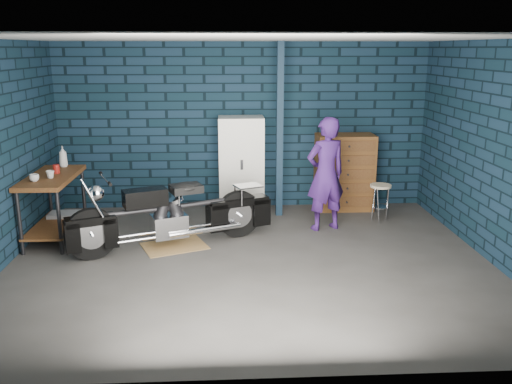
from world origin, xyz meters
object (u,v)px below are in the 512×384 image
person (326,174)px  locker (241,165)px  storage_bin (65,221)px  tool_chest (344,172)px  workbench (54,207)px  shop_stool (380,203)px  motorcycle (173,209)px

person → locker: size_ratio=1.08×
storage_bin → tool_chest: bearing=11.4°
workbench → storage_bin: size_ratio=3.23×
person → shop_stool: (0.91, 0.31, -0.54)m
person → tool_chest: bearing=-135.2°
motorcycle → shop_stool: bearing=-5.1°
locker → tool_chest: size_ratio=1.24×
motorcycle → locker: 1.91m
person → locker: bearing=-59.2°
locker → shop_stool: bearing=-18.6°
storage_bin → tool_chest: tool_chest is taller
workbench → motorcycle: size_ratio=0.59×
motorcycle → person: person is taller
person → storage_bin: bearing=-21.0°
locker → tool_chest: locker is taller
locker → motorcycle: bearing=-120.4°
shop_stool → tool_chest: bearing=120.0°
storage_bin → locker: locker is taller
shop_stool → workbench: bearing=-173.8°
person → tool_chest: (0.50, 1.01, -0.21)m
storage_bin → tool_chest: size_ratio=0.35×
motorcycle → locker: size_ratio=1.54×
motorcycle → person: bearing=-5.8°
locker → tool_chest: bearing=0.0°
motorcycle → storage_bin: size_ratio=5.49×
shop_stool → person: bearing=-161.4°
tool_chest → shop_stool: bearing=-60.0°
tool_chest → shop_stool: tool_chest is taller
motorcycle → storage_bin: (-1.66, 0.77, -0.39)m
workbench → shop_stool: 4.77m
tool_chest → workbench: bearing=-164.2°
motorcycle → shop_stool: (3.06, 0.93, -0.23)m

